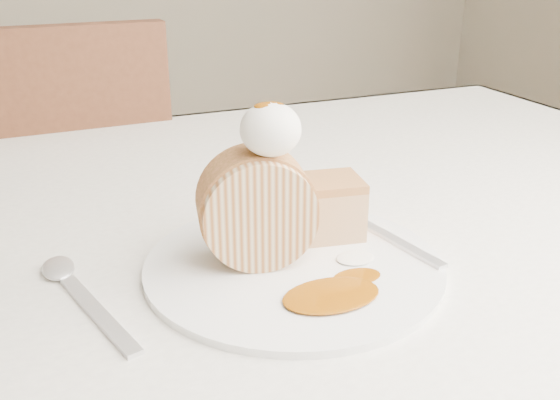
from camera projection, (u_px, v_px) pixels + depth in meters
name	position (u px, v px, depth m)	size (l,w,h in m)	color
table	(249.00, 275.00, 0.77)	(1.40, 0.90, 0.75)	white
chair_far	(54.00, 229.00, 1.21)	(0.44, 0.44, 0.92)	brown
plate	(294.00, 265.00, 0.60)	(0.29, 0.29, 0.01)	white
roulade_slice	(257.00, 209.00, 0.58)	(0.11, 0.11, 0.06)	beige
cake_chunk	(329.00, 210.00, 0.64)	(0.06, 0.06, 0.05)	#CA7F4C
whipped_cream	(271.00, 130.00, 0.55)	(0.06, 0.06, 0.05)	white
caramel_drizzle	(269.00, 99.00, 0.54)	(0.03, 0.02, 0.01)	#894505
caramel_pool	(331.00, 295.00, 0.54)	(0.09, 0.06, 0.00)	#894505
fork	(399.00, 243.00, 0.63)	(0.02, 0.17, 0.00)	silver
spoon	(98.00, 313.00, 0.52)	(0.03, 0.18, 0.00)	silver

